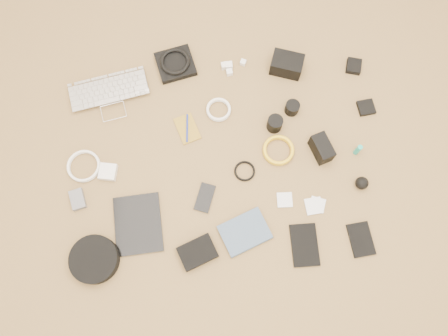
{
  "coord_description": "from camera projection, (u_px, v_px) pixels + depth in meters",
  "views": [
    {
      "loc": [
        -0.01,
        -0.58,
        1.89
      ],
      "look_at": [
        0.02,
        -0.03,
        0.02
      ],
      "focal_mm": 35.0,
      "sensor_mm": 36.0,
      "label": 1
    }
  ],
  "objects": [
    {
      "name": "flash",
      "position": [
        322.0,
        148.0,
        1.94
      ],
      "size": [
        0.1,
        0.14,
        0.09
      ],
      "primitive_type": "cube",
      "rotation": [
        0.0,
        0.0,
        0.34
      ],
      "color": "black",
      "rests_on": "ground"
    },
    {
      "name": "drive_case",
      "position": [
        197.0,
        252.0,
        1.84
      ],
      "size": [
        0.18,
        0.16,
        0.04
      ],
      "primitive_type": "cube",
      "rotation": [
        0.0,
        0.0,
        0.39
      ],
      "color": "black",
      "rests_on": "ground"
    },
    {
      "name": "card_reader",
      "position": [
        366.0,
        107.0,
        2.04
      ],
      "size": [
        0.08,
        0.08,
        0.02
      ],
      "primitive_type": "cube",
      "rotation": [
        0.0,
        0.0,
        0.14
      ],
      "color": "black",
      "rests_on": "ground"
    },
    {
      "name": "dslr_camera",
      "position": [
        287.0,
        65.0,
        2.07
      ],
      "size": [
        0.17,
        0.14,
        0.08
      ],
      "primitive_type": "cube",
      "rotation": [
        0.0,
        0.0,
        -0.31
      ],
      "color": "black",
      "rests_on": "ground"
    },
    {
      "name": "paperback",
      "position": [
        253.0,
        248.0,
        1.86
      ],
      "size": [
        0.24,
        0.21,
        0.02
      ],
      "primitive_type": "imported",
      "rotation": [
        0.0,
        0.0,
        1.96
      ],
      "color": "#41566F",
      "rests_on": "ground"
    },
    {
      "name": "lens_cleaner",
      "position": [
        358.0,
        150.0,
        1.95
      ],
      "size": [
        0.03,
        0.03,
        0.08
      ],
      "primitive_type": "cylinder",
      "rotation": [
        0.0,
        0.0,
        -0.29
      ],
      "color": "#1AAC9A",
      "rests_on": "ground"
    },
    {
      "name": "lens_a",
      "position": [
        275.0,
        124.0,
        1.99
      ],
      "size": [
        0.09,
        0.09,
        0.07
      ],
      "primitive_type": "cylinder",
      "rotation": [
        0.0,
        0.0,
        0.32
      ],
      "color": "black",
      "rests_on": "ground"
    },
    {
      "name": "notebook_black_b",
      "position": [
        361.0,
        239.0,
        1.87
      ],
      "size": [
        0.11,
        0.16,
        0.01
      ],
      "primitive_type": "cube",
      "rotation": [
        0.0,
        0.0,
        0.12
      ],
      "color": "black",
      "rests_on": "ground"
    },
    {
      "name": "cable_white_b",
      "position": [
        84.0,
        166.0,
        1.96
      ],
      "size": [
        0.18,
        0.18,
        0.01
      ],
      "primitive_type": "torus",
      "rotation": [
        0.0,
        0.0,
        -0.25
      ],
      "color": "white",
      "rests_on": "ground"
    },
    {
      "name": "filter_case_mid",
      "position": [
        314.0,
        206.0,
        1.91
      ],
      "size": [
        0.08,
        0.08,
        0.01
      ],
      "primitive_type": "cube",
      "rotation": [
        0.0,
        0.0,
        0.11
      ],
      "color": "silver",
      "rests_on": "ground"
    },
    {
      "name": "cable_white_a",
      "position": [
        219.0,
        110.0,
        2.04
      ],
      "size": [
        0.12,
        0.12,
        0.01
      ],
      "primitive_type": "torus",
      "rotation": [
        0.0,
        0.0,
        -0.0
      ],
      "color": "white",
      "rests_on": "ground"
    },
    {
      "name": "phone",
      "position": [
        205.0,
        198.0,
        1.92
      ],
      "size": [
        0.1,
        0.14,
        0.01
      ],
      "primitive_type": "cube",
      "rotation": [
        0.0,
        0.0,
        -0.33
      ],
      "color": "black",
      "rests_on": "ground"
    },
    {
      "name": "laptop",
      "position": [
        111.0,
        100.0,
        2.05
      ],
      "size": [
        0.41,
        0.33,
        0.03
      ],
      "primitive_type": "imported",
      "rotation": [
        0.0,
        0.0,
        0.22
      ],
      "color": "silver",
      "rests_on": "ground"
    },
    {
      "name": "notebook_olive",
      "position": [
        187.0,
        129.0,
        2.02
      ],
      "size": [
        0.13,
        0.16,
        0.01
      ],
      "primitive_type": "cube",
      "rotation": [
        0.0,
        0.0,
        0.34
      ],
      "color": "olive",
      "rests_on": "ground"
    },
    {
      "name": "charger_c",
      "position": [
        243.0,
        63.0,
        2.1
      ],
      "size": [
        0.03,
        0.03,
        0.02
      ],
      "primitive_type": "cube",
      "rotation": [
        0.0,
        0.0,
        -0.41
      ],
      "color": "white",
      "rests_on": "ground"
    },
    {
      "name": "air_blower",
      "position": [
        362.0,
        183.0,
        1.92
      ],
      "size": [
        0.06,
        0.06,
        0.06
      ],
      "primitive_type": "sphere",
      "rotation": [
        0.0,
        0.0,
        0.0
      ],
      "color": "black",
      "rests_on": "ground"
    },
    {
      "name": "headphones",
      "position": [
        175.0,
        62.0,
        2.07
      ],
      "size": [
        0.19,
        0.19,
        0.02
      ],
      "primitive_type": "torus",
      "rotation": [
        0.0,
        0.0,
        0.41
      ],
      "color": "black",
      "rests_on": "headphone_pouch"
    },
    {
      "name": "charger_a",
      "position": [
        224.0,
        66.0,
        2.1
      ],
      "size": [
        0.03,
        0.03,
        0.03
      ],
      "primitive_type": "cube",
      "rotation": [
        0.0,
        0.0,
        0.14
      ],
      "color": "white",
      "rests_on": "ground"
    },
    {
      "name": "lens_pouch",
      "position": [
        354.0,
        66.0,
        2.1
      ],
      "size": [
        0.08,
        0.09,
        0.03
      ],
      "primitive_type": "cube",
      "rotation": [
        0.0,
        0.0,
        -0.25
      ],
      "color": "black",
      "rests_on": "ground"
    },
    {
      "name": "filter_case_left",
      "position": [
        285.0,
        200.0,
        1.92
      ],
      "size": [
        0.07,
        0.07,
        0.01
      ],
      "primitive_type": "cube",
      "rotation": [
        0.0,
        0.0,
        -0.02
      ],
      "color": "silver",
      "rests_on": "ground"
    },
    {
      "name": "notebook_black_a",
      "position": [
        305.0,
        245.0,
        1.86
      ],
      "size": [
        0.12,
        0.18,
        0.01
      ],
      "primitive_type": "cube",
      "rotation": [
        0.0,
        0.0,
        0.02
      ],
      "color": "black",
      "rests_on": "ground"
    },
    {
      "name": "power_brick",
      "position": [
        108.0,
        172.0,
        1.94
      ],
      "size": [
        0.08,
        0.08,
        0.03
      ],
      "primitive_type": "cube",
      "rotation": [
        0.0,
        0.0,
        -0.16
      ],
      "color": "white",
      "rests_on": "ground"
    },
    {
      "name": "charger_b",
      "position": [
        229.0,
        66.0,
        2.1
      ],
      "size": [
        0.03,
        0.03,
        0.03
      ],
      "primitive_type": "cube",
      "rotation": [
        0.0,
        0.0,
        0.06
      ],
      "color": "white",
      "rests_on": "ground"
    },
    {
      "name": "tablet",
      "position": [
        138.0,
        224.0,
        1.89
      ],
      "size": [
        0.22,
        0.27,
        0.01
      ],
      "primitive_type": "cube",
      "rotation": [
        0.0,
        0.0,
        0.08
      ],
      "color": "black",
      "rests_on": "ground"
    },
    {
      "name": "headphone_case",
      "position": [
        95.0,
        259.0,
        1.82
      ],
      "size": [
        0.22,
        0.22,
        0.06
      ],
      "primitive_type": "cylinder",
      "rotation": [
        0.0,
        0.0,
        0.1
      ],
      "color": "black",
      "rests_on": "ground"
    },
    {
      "name": "headphone_pouch",
      "position": [
        176.0,
        64.0,
        2.1
      ],
      "size": [
        0.21,
        0.2,
        0.03
      ],
      "primitive_type": "cube",
      "rotation": [
        0.0,
        0.0,
        0.25
      ],
      "color": "black",
      "rests_on": "ground"
    },
    {
      "name": "cable_yellow",
      "position": [
        278.0,
        151.0,
        1.98
      ],
      "size": [
        0.18,
        0.18,
        0.02
      ],
      "primitive_type": "torus",
      "rotation": [
        0.0,
        0.0,
        -0.31
      ],
      "color": "yellow",
      "rests_on": "ground"
    },
    {
      "name": "pen_blue",
      "position": [
        187.0,
        128.0,
        2.01
      ],
      "size": [
        0.01,
        0.14,
        0.01
      ],
      "primitive_type": "cylinder",
      "rotation": [
        1.57,
        0.0,
        -0.04
      ],
      "color": "#1326A2",
      "rests_on": "notebook_olive"
    },
    {
      "name": "battery_charger",
      "position": [
        78.0,
        199.0,
        1.91
      ],
      "size": [
        0.08,
        0.1,
        0.03
      ],
      "primitive_type": "cube",
      "rotation": [
        0.0,
        0.0,
        0.27
      ],
      "color": "slate",
      "rests_on": "ground"
    },
    {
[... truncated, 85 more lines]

